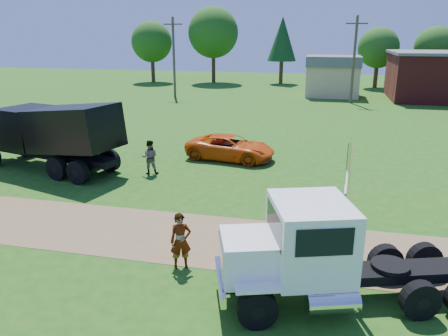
% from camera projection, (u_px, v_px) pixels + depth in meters
% --- Properties ---
extents(ground, '(140.00, 140.00, 0.00)m').
position_uv_depth(ground, '(224.00, 241.00, 16.04)').
color(ground, '#1A5111').
rests_on(ground, ground).
extents(dirt_track, '(120.00, 4.20, 0.01)m').
position_uv_depth(dirt_track, '(224.00, 241.00, 16.04)').
color(dirt_track, brown).
rests_on(dirt_track, ground).
extents(white_semi_tractor, '(7.54, 4.45, 4.47)m').
position_uv_depth(white_semi_tractor, '(313.00, 253.00, 12.02)').
color(white_semi_tractor, black).
rests_on(white_semi_tractor, ground).
extents(black_dump_truck, '(9.17, 4.70, 3.89)m').
position_uv_depth(black_dump_truck, '(52.00, 132.00, 23.69)').
color(black_dump_truck, black).
rests_on(black_dump_truck, ground).
extents(orange_pickup, '(5.58, 3.17, 1.47)m').
position_uv_depth(orange_pickup, '(230.00, 147.00, 26.16)').
color(orange_pickup, '#D54C0A').
rests_on(orange_pickup, ground).
extents(spectator_a, '(0.81, 0.70, 1.88)m').
position_uv_depth(spectator_a, '(181.00, 241.00, 13.98)').
color(spectator_a, '#999999').
rests_on(spectator_a, ground).
extents(spectator_b, '(1.06, 0.92, 1.86)m').
position_uv_depth(spectator_b, '(150.00, 157.00, 23.39)').
color(spectator_b, '#999999').
rests_on(spectator_b, ground).
extents(tan_shed, '(6.20, 5.40, 4.70)m').
position_uv_depth(tan_shed, '(333.00, 76.00, 51.68)').
color(tan_shed, tan).
rests_on(tan_shed, ground).
extents(utility_poles, '(42.20, 0.28, 9.00)m').
position_uv_depth(utility_poles, '(354.00, 58.00, 45.92)').
color(utility_poles, '#463427').
rests_on(utility_poles, ground).
extents(tree_row, '(57.79, 11.77, 10.98)m').
position_uv_depth(tree_row, '(294.00, 41.00, 61.14)').
color(tree_row, '#372B16').
rests_on(tree_row, ground).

